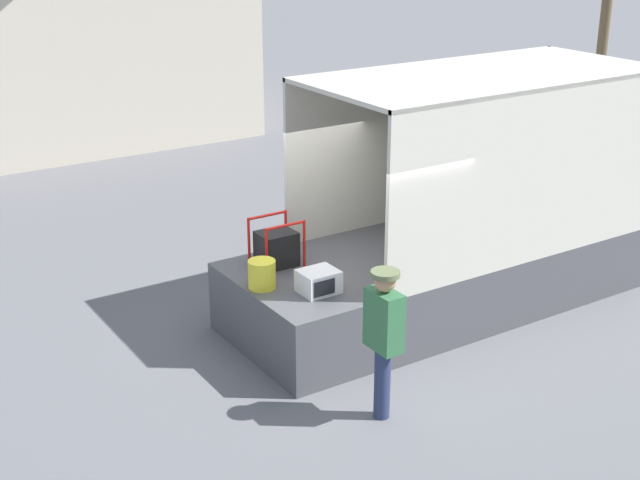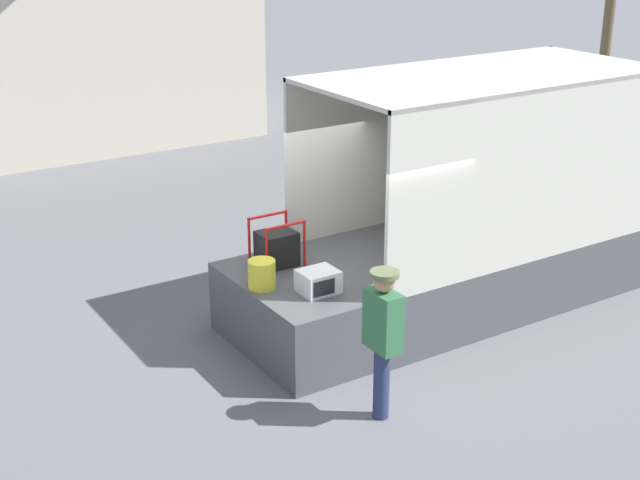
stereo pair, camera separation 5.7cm
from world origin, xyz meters
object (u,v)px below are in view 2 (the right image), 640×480
Objects in this scene: portable_generator at (278,248)px; orange_bucket at (262,274)px; microwave at (318,281)px; worker_person at (383,329)px; box_truck at (563,208)px.

portable_generator reaches higher than orange_bucket.
worker_person is at bearing -94.38° from microwave.
orange_bucket is at bearing 101.54° from worker_person.
box_truck reaches higher than microwave.
orange_bucket reaches higher than microwave.
orange_bucket is (-0.53, -0.53, -0.06)m from portable_generator.
portable_generator is 0.36× the size of worker_person.
box_truck is 11.36× the size of portable_generator.
portable_generator is at bearing 173.22° from box_truck.
worker_person is at bearing -158.20° from box_truck.
worker_person is (0.40, -1.94, -0.03)m from orange_bucket.
box_truck is at bearing -0.26° from orange_bucket.
box_truck is 5.18m from orange_bucket.
worker_person is (-0.14, -2.47, -0.09)m from portable_generator.
microwave is 0.70m from orange_bucket.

